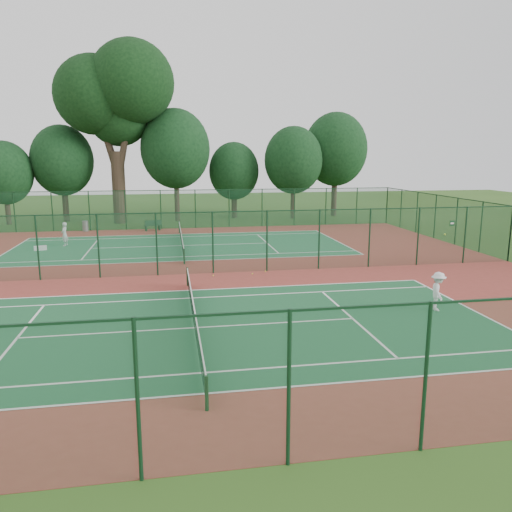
{
  "coord_description": "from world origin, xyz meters",
  "views": [
    {
      "loc": [
        -0.79,
        -27.37,
        6.54
      ],
      "look_at": [
        3.39,
        -3.39,
        1.6
      ],
      "focal_mm": 35.0,
      "sensor_mm": 36.0,
      "label": 1
    }
  ],
  "objects_px": {
    "kit_bag": "(40,248)",
    "big_tree": "(115,94)",
    "trash_bin": "(85,226)",
    "bench": "(153,225)",
    "player_near": "(438,291)",
    "player_far": "(65,234)"
  },
  "relations": [
    {
      "from": "big_tree",
      "to": "kit_bag",
      "type": "bearing_deg",
      "value": -107.17
    },
    {
      "from": "bench",
      "to": "big_tree",
      "type": "bearing_deg",
      "value": 96.35
    },
    {
      "from": "kit_bag",
      "to": "player_far",
      "type": "bearing_deg",
      "value": 33.98
    },
    {
      "from": "player_far",
      "to": "big_tree",
      "type": "distance_m",
      "value": 17.09
    },
    {
      "from": "player_near",
      "to": "bench",
      "type": "distance_m",
      "value": 28.44
    },
    {
      "from": "player_near",
      "to": "trash_bin",
      "type": "relative_size",
      "value": 1.83
    },
    {
      "from": "player_near",
      "to": "big_tree",
      "type": "distance_m",
      "value": 36.98
    },
    {
      "from": "kit_bag",
      "to": "big_tree",
      "type": "xyz_separation_m",
      "value": [
        4.35,
        14.07,
        11.95
      ]
    },
    {
      "from": "bench",
      "to": "big_tree",
      "type": "distance_m",
      "value": 13.46
    },
    {
      "from": "kit_bag",
      "to": "big_tree",
      "type": "distance_m",
      "value": 18.96
    },
    {
      "from": "kit_bag",
      "to": "player_near",
      "type": "bearing_deg",
      "value": -55.29
    },
    {
      "from": "trash_bin",
      "to": "bench",
      "type": "height_order",
      "value": "bench"
    },
    {
      "from": "player_near",
      "to": "trash_bin",
      "type": "xyz_separation_m",
      "value": [
        -18.4,
        26.15,
        -0.39
      ]
    },
    {
      "from": "player_near",
      "to": "trash_bin",
      "type": "bearing_deg",
      "value": 52.49
    },
    {
      "from": "player_far",
      "to": "trash_bin",
      "type": "relative_size",
      "value": 1.89
    },
    {
      "from": "trash_bin",
      "to": "player_far",
      "type": "bearing_deg",
      "value": -92.62
    },
    {
      "from": "bench",
      "to": "big_tree",
      "type": "xyz_separation_m",
      "value": [
        -3.14,
        6.01,
        11.62
      ]
    },
    {
      "from": "player_near",
      "to": "trash_bin",
      "type": "height_order",
      "value": "player_near"
    },
    {
      "from": "trash_bin",
      "to": "big_tree",
      "type": "distance_m",
      "value": 13.09
    },
    {
      "from": "player_near",
      "to": "kit_bag",
      "type": "bearing_deg",
      "value": 66.42
    },
    {
      "from": "trash_bin",
      "to": "big_tree",
      "type": "height_order",
      "value": "big_tree"
    },
    {
      "from": "player_far",
      "to": "big_tree",
      "type": "height_order",
      "value": "big_tree"
    }
  ]
}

